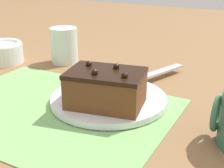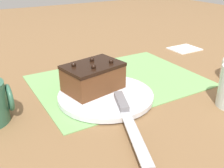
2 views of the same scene
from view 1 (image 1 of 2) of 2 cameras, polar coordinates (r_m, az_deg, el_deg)
name	(u,v)px [view 1 (image 1 of 2)]	position (r m, az deg, el deg)	size (l,w,h in m)	color
ground_plane	(52,109)	(0.62, -10.99, -4.59)	(3.00, 3.00, 0.00)	olive
placemat_woven	(51,109)	(0.62, -11.01, -4.43)	(0.46, 0.34, 0.00)	#7AB266
cake_plate	(109,99)	(0.63, -0.61, -2.71)	(0.23, 0.23, 0.01)	white
chocolate_cake	(106,88)	(0.58, -1.12, -0.73)	(0.16, 0.12, 0.08)	brown
serving_knife	(135,78)	(0.71, 4.19, 1.02)	(0.11, 0.24, 0.01)	slate
drinking_glass	(64,45)	(0.89, -8.74, 6.99)	(0.08, 0.08, 0.10)	silver
small_bowl	(1,52)	(0.93, -19.56, 5.58)	(0.12, 0.12, 0.06)	white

